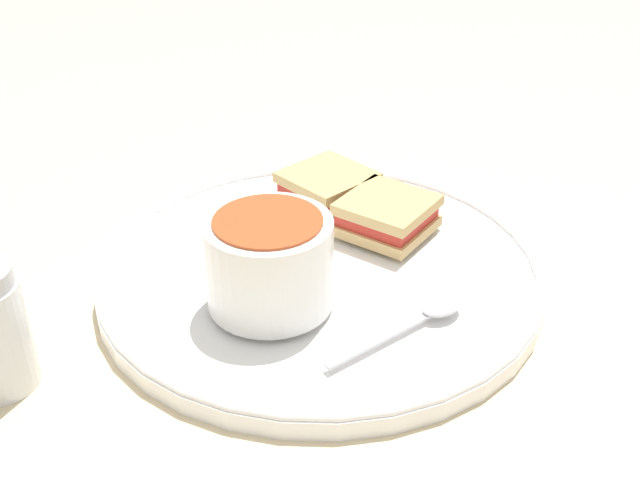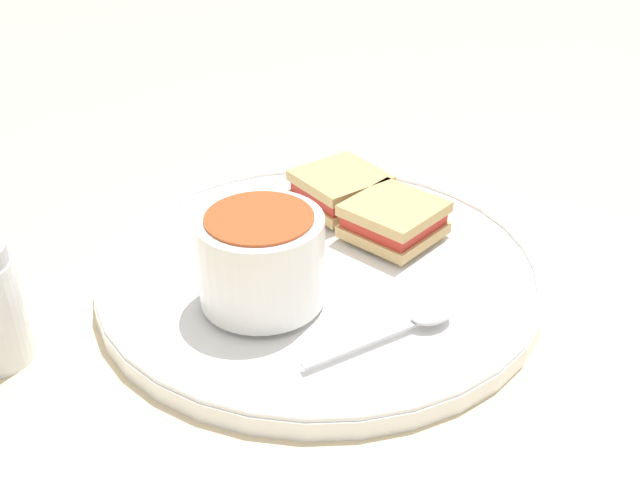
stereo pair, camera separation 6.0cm
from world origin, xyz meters
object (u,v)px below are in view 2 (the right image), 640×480
(soup_bowl, at_px, (261,258))
(spoon, at_px, (420,319))
(sandwich_half_far, at_px, (340,188))
(sandwich_half_near, at_px, (394,219))

(soup_bowl, distance_m, spoon, 0.12)
(spoon, distance_m, sandwich_half_far, 0.19)
(soup_bowl, relative_size, sandwich_half_far, 0.97)
(soup_bowl, bearing_deg, sandwich_half_far, -176.73)
(spoon, height_order, sandwich_half_far, sandwich_half_far)
(soup_bowl, relative_size, sandwich_half_near, 1.05)
(sandwich_half_near, xyz_separation_m, sandwich_half_far, (-0.03, -0.06, 0.00))
(soup_bowl, xyz_separation_m, sandwich_half_near, (-0.13, 0.06, -0.02))
(soup_bowl, height_order, spoon, soup_bowl)
(spoon, xyz_separation_m, sandwich_half_near, (-0.11, -0.06, 0.01))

